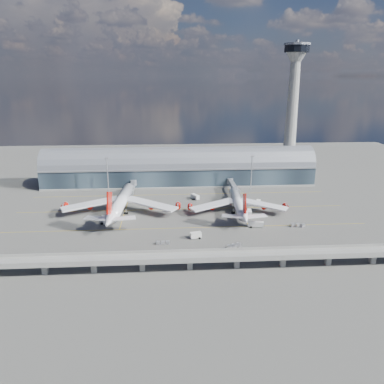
{
  "coord_description": "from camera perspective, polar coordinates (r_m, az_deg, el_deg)",
  "views": [
    {
      "loc": [
        -8.36,
        -196.64,
        78.24
      ],
      "look_at": [
        5.17,
        10.0,
        14.0
      ],
      "focal_mm": 35.0,
      "sensor_mm": 36.0,
      "label": 1
    }
  ],
  "objects": [
    {
      "name": "floodlight_mast_left",
      "position": [
        263.12,
        -12.75,
        2.59
      ],
      "size": [
        3.0,
        0.7,
        25.7
      ],
      "color": "gray",
      "rests_on": "ground"
    },
    {
      "name": "cargo_train_1",
      "position": [
        180.84,
        6.39,
        -8.19
      ],
      "size": [
        7.95,
        4.76,
        1.78
      ],
      "rotation": [
        0.0,
        0.0,
        1.15
      ],
      "color": "gray",
      "rests_on": "ground"
    },
    {
      "name": "taxi_lines",
      "position": [
        232.46,
        -1.47,
        -2.44
      ],
      "size": [
        200.0,
        80.12,
        0.01
      ],
      "color": "gold",
      "rests_on": "ground"
    },
    {
      "name": "cargo_train_2",
      "position": [
        211.41,
        15.83,
        -4.91
      ],
      "size": [
        8.04,
        3.3,
        1.76
      ],
      "rotation": [
        0.0,
        0.0,
        1.79
      ],
      "color": "gray",
      "rests_on": "ground"
    },
    {
      "name": "service_truck_2",
      "position": [
        206.25,
        9.67,
        -4.85
      ],
      "size": [
        8.64,
        4.07,
        3.02
      ],
      "rotation": [
        0.0,
        0.0,
        1.36
      ],
      "color": "silver",
      "rests_on": "ground"
    },
    {
      "name": "control_tower",
      "position": [
        296.01,
        14.96,
        11.51
      ],
      "size": [
        19.0,
        19.0,
        103.0
      ],
      "color": "gray",
      "rests_on": "ground"
    },
    {
      "name": "guideway",
      "position": [
        159.54,
        -0.33,
        -9.97
      ],
      "size": [
        220.0,
        8.5,
        7.2
      ],
      "color": "gray",
      "rests_on": "ground"
    },
    {
      "name": "service_truck_0",
      "position": [
        214.36,
        -13.13,
        -4.17
      ],
      "size": [
        4.62,
        8.21,
        3.23
      ],
      "rotation": [
        0.0,
        0.0,
        0.28
      ],
      "color": "silver",
      "rests_on": "ground"
    },
    {
      "name": "terminal",
      "position": [
        282.78,
        -1.95,
        3.54
      ],
      "size": [
        200.0,
        30.0,
        28.0
      ],
      "color": "#1F2A34",
      "rests_on": "ground"
    },
    {
      "name": "service_truck_1",
      "position": [
        189.53,
        0.58,
        -6.61
      ],
      "size": [
        5.93,
        3.65,
        3.2
      ],
      "rotation": [
        0.0,
        0.0,
        1.78
      ],
      "color": "silver",
      "rests_on": "ground"
    },
    {
      "name": "service_truck_3",
      "position": [
        222.9,
        8.73,
        -3.11
      ],
      "size": [
        3.27,
        6.42,
        2.96
      ],
      "rotation": [
        0.0,
        0.0,
        -0.15
      ],
      "color": "silver",
      "rests_on": "ground"
    },
    {
      "name": "airliner_right",
      "position": [
        225.1,
        7.06,
        -1.83
      ],
      "size": [
        60.89,
        63.64,
        20.19
      ],
      "rotation": [
        0.0,
        0.0,
        -0.05
      ],
      "color": "white",
      "rests_on": "ground"
    },
    {
      "name": "floodlight_mast_right",
      "position": [
        266.27,
        9.04,
        2.98
      ],
      "size": [
        3.0,
        0.7,
        25.7
      ],
      "color": "gray",
      "rests_on": "ground"
    },
    {
      "name": "service_truck_4",
      "position": [
        240.66,
        10.01,
        -1.62
      ],
      "size": [
        4.46,
        5.86,
        3.09
      ],
      "rotation": [
        0.0,
        0.0,
        -0.43
      ],
      "color": "silver",
      "rests_on": "ground"
    },
    {
      "name": "cargo_train_0",
      "position": [
        184.08,
        -4.44,
        -7.71
      ],
      "size": [
        6.63,
        1.61,
        1.47
      ],
      "rotation": [
        0.0,
        0.0,
        1.54
      ],
      "color": "gray",
      "rests_on": "ground"
    },
    {
      "name": "jet_bridge_left",
      "position": [
        261.43,
        -9.1,
        0.78
      ],
      "size": [
        4.4,
        28.0,
        7.25
      ],
      "color": "gray",
      "rests_on": "ground"
    },
    {
      "name": "service_truck_5",
      "position": [
        248.38,
        0.48,
        -0.73
      ],
      "size": [
        5.56,
        6.89,
        3.16
      ],
      "rotation": [
        0.0,
        0.0,
        0.55
      ],
      "color": "silver",
      "rests_on": "ground"
    },
    {
      "name": "airliner_left",
      "position": [
        225.62,
        -10.87,
        -1.61
      ],
      "size": [
        71.77,
        75.41,
        22.97
      ],
      "rotation": [
        0.0,
        0.0,
        -0.07
      ],
      "color": "white",
      "rests_on": "ground"
    },
    {
      "name": "jet_bridge_right",
      "position": [
        262.25,
        6.28,
        0.95
      ],
      "size": [
        4.4,
        32.0,
        7.25
      ],
      "color": "gray",
      "rests_on": "ground"
    },
    {
      "name": "ground",
      "position": [
        211.8,
        -1.22,
        -4.45
      ],
      "size": [
        500.0,
        500.0,
        0.0
      ],
      "primitive_type": "plane",
      "color": "#474744",
      "rests_on": "ground"
    }
  ]
}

